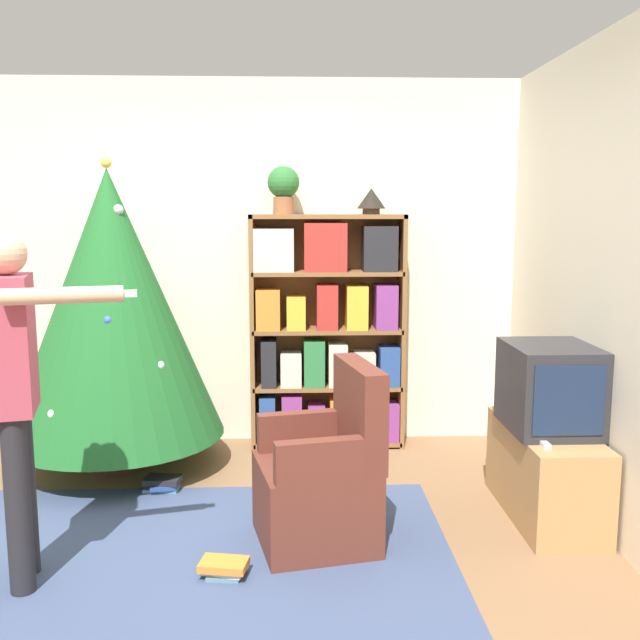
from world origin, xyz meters
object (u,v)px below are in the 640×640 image
potted_plant (283,186)px  standing_person (15,381)px  bookshelf (327,332)px  television (550,387)px  armchair (323,481)px  christmas_tree (112,305)px  table_lamp (371,200)px

potted_plant → standing_person: bearing=-121.4°
bookshelf → television: bearing=-47.7°
armchair → standing_person: bearing=-87.3°
television → christmas_tree: christmas_tree is taller
bookshelf → television: size_ratio=2.99×
christmas_tree → standing_person: 1.50m
bookshelf → potted_plant: size_ratio=5.03×
table_lamp → bookshelf: bearing=-177.8°
bookshelf → christmas_tree: (-1.40, -0.39, 0.25)m
bookshelf → standing_person: size_ratio=1.04×
television → armchair: television is taller
standing_person → armchair: bearing=91.3°
television → table_lamp: bearing=123.4°
bookshelf → christmas_tree: christmas_tree is taller
standing_person → table_lamp: 2.71m
armchair → potted_plant: (-0.21, 1.54, 1.52)m
television → table_lamp: size_ratio=2.76×
armchair → standing_person: (-1.37, -0.36, 0.62)m
standing_person → potted_plant: bearing=135.2°
christmas_tree → armchair: (1.31, -1.14, -0.76)m
television → potted_plant: 2.23m
armchair → table_lamp: bearing=153.5°
bookshelf → standing_person: (-1.45, -1.88, 0.11)m
bookshelf → standing_person: bookshelf is taller
television → table_lamp: (-0.84, 1.28, 1.02)m
standing_person → television: bearing=90.0°
potted_plant → armchair: bearing=-82.2°
christmas_tree → armchair: bearing=-40.9°
television → standing_person: bearing=-166.7°
television → standing_person: size_ratio=0.35×
table_lamp → standing_person: bearing=-133.0°
bookshelf → table_lamp: (0.31, 0.01, 0.93)m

